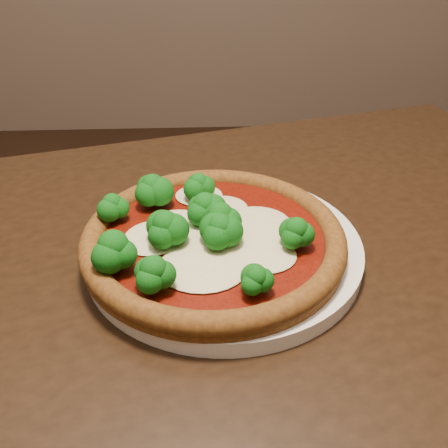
{
  "coord_description": "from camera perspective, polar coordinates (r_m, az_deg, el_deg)",
  "views": [
    {
      "loc": [
        0.08,
        -0.59,
        1.09
      ],
      "look_at": [
        0.1,
        -0.15,
        0.79
      ],
      "focal_mm": 40.0,
      "sensor_mm": 36.0,
      "label": 1
    }
  ],
  "objects": [
    {
      "name": "dining_table",
      "position": [
        0.58,
        -2.17,
        -16.05
      ],
      "size": [
        1.28,
        1.05,
        0.75
      ],
      "rotation": [
        0.0,
        0.0,
        0.26
      ],
      "color": "black",
      "rests_on": "floor"
    },
    {
      "name": "plate",
      "position": [
        0.55,
        -0.0,
        -2.68
      ],
      "size": [
        0.3,
        0.3,
        0.02
      ],
      "primitive_type": "cylinder",
      "color": "white",
      "rests_on": "dining_table"
    },
    {
      "name": "pizza",
      "position": [
        0.53,
        -1.9,
        -1.3
      ],
      "size": [
        0.28,
        0.28,
        0.06
      ],
      "rotation": [
        0.0,
        0.0,
        0.01
      ],
      "color": "brown",
      "rests_on": "plate"
    }
  ]
}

